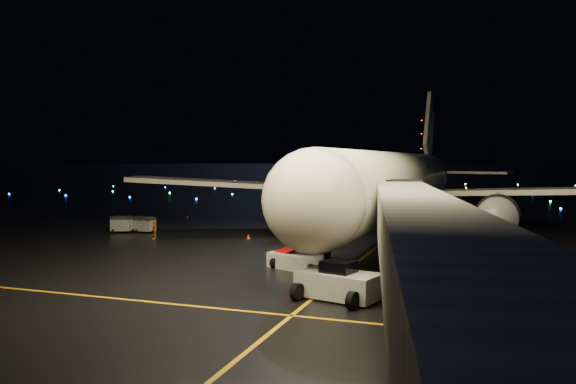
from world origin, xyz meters
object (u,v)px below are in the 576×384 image
object	(u,v)px
airliner	(401,150)
baggage_cart_0	(122,224)
crew_c	(154,230)
pushback_tug	(339,280)
baggage_cart_2	(145,225)
belt_loader	(301,245)
baggage_cart_1	(143,224)

from	to	relation	value
airliner	baggage_cart_0	distance (m)	31.79
crew_c	baggage_cart_0	world-z (taller)	crew_c
pushback_tug	baggage_cart_2	distance (m)	34.68
belt_loader	baggage_cart_2	bearing A→B (deg)	170.49
baggage_cart_1	baggage_cart_2	world-z (taller)	baggage_cart_1
pushback_tug	baggage_cart_1	bearing A→B (deg)	157.00
airliner	crew_c	world-z (taller)	airliner
belt_loader	crew_c	world-z (taller)	belt_loader
pushback_tug	baggage_cart_2	xyz separation A→B (m)	(-27.22, 21.49, -0.29)
baggage_cart_2	pushback_tug	bearing A→B (deg)	-34.05
belt_loader	baggage_cart_0	distance (m)	28.29
belt_loader	crew_c	size ratio (longest dim) A/B	3.97
pushback_tug	airliner	bearing A→B (deg)	106.76
belt_loader	baggage_cart_2	xyz separation A→B (m)	(-22.52, 14.05, -0.98)
airliner	crew_c	distance (m)	27.78
belt_loader	baggage_cart_1	bearing A→B (deg)	170.79
baggage_cart_1	airliner	bearing A→B (deg)	27.87
belt_loader	crew_c	xyz separation A→B (m)	(-18.72, 9.93, -0.86)
baggage_cart_1	baggage_cart_0	bearing A→B (deg)	-148.22
airliner	baggage_cart_1	bearing A→B (deg)	-157.96
pushback_tug	crew_c	distance (m)	29.15
baggage_cart_2	airliner	bearing A→B (deg)	25.26
crew_c	baggage_cart_2	world-z (taller)	crew_c
airliner	baggage_cart_1	world-z (taller)	airliner
crew_c	baggage_cart_2	bearing A→B (deg)	-171.22
baggage_cart_0	baggage_cart_1	xyz separation A→B (m)	(2.05, 0.93, -0.04)
crew_c	baggage_cart_0	distance (m)	7.09
crew_c	baggage_cart_0	size ratio (longest dim) A/B	0.89
baggage_cart_0	baggage_cart_1	size ratio (longest dim) A/B	1.05
airliner	baggage_cart_0	bearing A→B (deg)	-157.68
pushback_tug	baggage_cart_0	world-z (taller)	pushback_tug
belt_loader	baggage_cart_2	world-z (taller)	belt_loader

